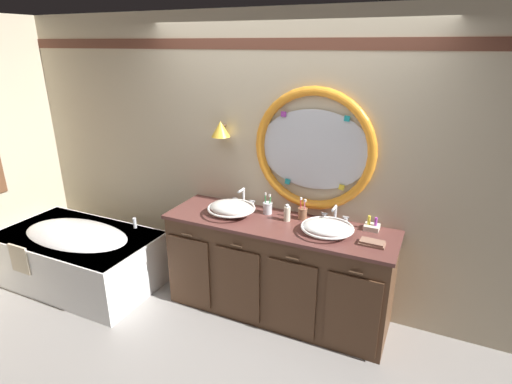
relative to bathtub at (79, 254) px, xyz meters
The scene contains 13 objects.
ground_plane 1.93m from the bathtub, ahead, with size 14.00×14.00×0.00m, color gray.
back_wall_assembly 2.27m from the bathtub, 20.68° to the left, with size 6.40×0.26×2.60m.
vanity_counter 2.03m from the bathtub, 11.36° to the left, with size 1.99×0.61×0.90m.
bathtub is the anchor object (origin of this frame).
sink_basin_left 1.72m from the bathtub, 13.49° to the left, with size 0.43×0.43×0.13m.
sink_basin_right 2.52m from the bathtub, ahead, with size 0.42×0.42×0.10m.
faucet_set_left 1.78m from the bathtub, 21.26° to the left, with size 0.23×0.12×0.18m.
faucet_set_right 2.57m from the bathtub, 14.01° to the left, with size 0.23×0.13×0.16m.
toothbrush_holder_left 2.00m from the bathtub, 16.55° to the left, with size 0.09×0.09×0.19m.
toothbrush_holder_right 2.30m from the bathtub, 14.55° to the left, with size 0.08×0.08×0.20m.
soap_dispenser 2.19m from the bathtub, 12.90° to the left, with size 0.06×0.06×0.16m.
folded_hand_towel 2.86m from the bathtub, ahead, with size 0.19×0.11×0.03m.
toiletry_basket 2.86m from the bathtub, 12.37° to the left, with size 0.12×0.12×0.12m.
Camera 1 is at (1.25, -2.65, 2.33)m, focal length 28.45 mm.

